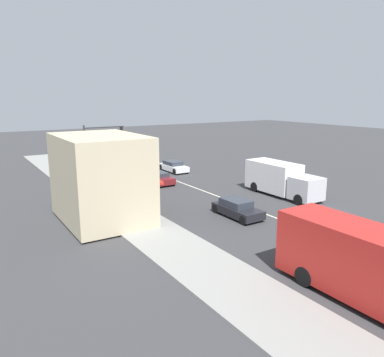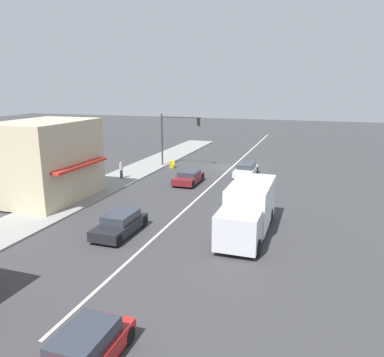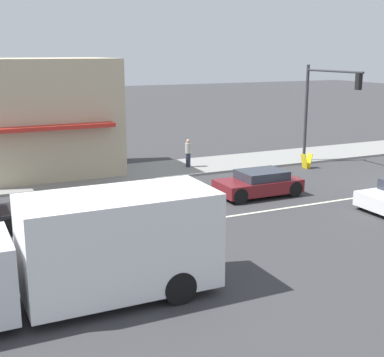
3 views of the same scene
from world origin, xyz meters
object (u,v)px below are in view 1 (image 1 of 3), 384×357
Objects in this scene: traffic_signal_main at (98,142)px; pedestrian at (97,184)px; sedan_maroon at (158,178)px; warning_aframe_sign at (103,174)px; van_white at (174,167)px; sedan_dark at (237,208)px; delivery_truck at (281,179)px.

traffic_signal_main is 8.10m from pedestrian.
pedestrian reaches higher than sedan_maroon.
traffic_signal_main is 6.69× the size of warning_aframe_sign.
van_white is 1.03× the size of sedan_dark.
warning_aframe_sign is at bearing -54.31° from delivery_truck.
traffic_signal_main is 1.33× the size of van_white.
pedestrian is 16.63m from delivery_truck.
delivery_truck is 14.69m from van_white.
van_white is (2.80, -14.40, -0.86)m from delivery_truck.
warning_aframe_sign is (-2.72, -6.11, -0.52)m from pedestrian.
delivery_truck is 7.76m from sedan_dark.
sedan_dark is at bearing 102.00° from warning_aframe_sign.
sedan_dark is at bearing 101.61° from traffic_signal_main.
delivery_truck is at bearing 101.01° from van_white.
sedan_maroon is (-3.92, 6.54, -3.31)m from traffic_signal_main.
traffic_signal_main reaches higher than sedan_maroon.
traffic_signal_main is at bearing -110.61° from pedestrian.
sedan_maroon is 0.93× the size of sedan_dark.
traffic_signal_main is 9.16m from van_white.
delivery_truck is 12.20m from sedan_maroon.
warning_aframe_sign is 0.20× the size of sedan_dark.
sedan_maroon is at bearing 120.96° from traffic_signal_main.
pedestrian reaches higher than sedan_dark.
traffic_signal_main is 1.47× the size of sedan_maroon.
sedan_dark is at bearing 90.00° from sedan_maroon.
sedan_dark is (7.20, 2.76, -0.85)m from delivery_truck.
delivery_truck is 1.97× the size of sedan_maroon.
van_white is at bearing 173.13° from warning_aframe_sign.
delivery_truck is at bearing 126.29° from sedan_maroon.
sedan_maroon is 6.36m from van_white.
van_white reaches higher than sedan_maroon.
traffic_signal_main is 8.32m from sedan_maroon.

